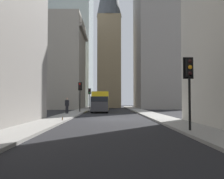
# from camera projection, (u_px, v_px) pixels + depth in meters

# --- Properties ---
(ground_plane) EXTENTS (135.00, 135.00, 0.00)m
(ground_plane) POSITION_uv_depth(u_px,v_px,m) (111.00, 119.00, 22.08)
(ground_plane) COLOR black
(sidewalk_right) EXTENTS (90.00, 2.20, 0.14)m
(sidewalk_right) POSITION_uv_depth(u_px,v_px,m) (59.00, 118.00, 22.05)
(sidewalk_right) COLOR gray
(sidewalk_right) RESTS_ON ground_plane
(sidewalk_left) EXTENTS (90.00, 2.20, 0.14)m
(sidewalk_left) POSITION_uv_depth(u_px,v_px,m) (163.00, 118.00, 22.12)
(sidewalk_left) COLOR gray
(sidewalk_left) RESTS_ON ground_plane
(building_left_far) EXTENTS (15.16, 10.00, 31.98)m
(building_left_far) POSITION_uv_depth(u_px,v_px,m) (160.00, 34.00, 54.56)
(building_left_far) COLOR gray
(building_left_far) RESTS_ON ground_plane
(building_right_far) EXTENTS (12.44, 10.50, 18.05)m
(building_right_far) POSITION_uv_depth(u_px,v_px,m) (58.00, 64.00, 51.39)
(building_right_far) COLOR gray
(building_right_far) RESTS_ON ground_plane
(glass_tower_distant) EXTENTS (18.70, 14.00, 63.07)m
(glass_tower_distant) POSITION_uv_depth(u_px,v_px,m) (68.00, 1.00, 76.43)
(glass_tower_distant) COLOR #ADBCB7
(glass_tower_distant) RESTS_ON ground_plane
(church_spire) EXTENTS (5.81, 5.81, 36.68)m
(church_spire) POSITION_uv_depth(u_px,v_px,m) (109.00, 25.00, 59.07)
(church_spire) COLOR #9E8966
(church_spire) RESTS_ON ground_plane
(delivery_truck) EXTENTS (6.46, 2.25, 2.84)m
(delivery_truck) POSITION_uv_depth(u_px,v_px,m) (100.00, 102.00, 35.05)
(delivery_truck) COLOR yellow
(delivery_truck) RESTS_ON ground_plane
(sedan_navy) EXTENTS (4.30, 1.78, 1.42)m
(sedan_navy) POSITION_uv_depth(u_px,v_px,m) (103.00, 106.00, 46.02)
(sedan_navy) COLOR navy
(sedan_navy) RESTS_ON ground_plane
(traffic_light_foreground) EXTENTS (0.43, 0.52, 3.66)m
(traffic_light_foreground) POSITION_uv_depth(u_px,v_px,m) (189.00, 76.00, 12.72)
(traffic_light_foreground) COLOR black
(traffic_light_foreground) RESTS_ON sidewalk_left
(traffic_light_midblock) EXTENTS (0.43, 0.52, 3.99)m
(traffic_light_midblock) POSITION_uv_depth(u_px,v_px,m) (80.00, 90.00, 34.64)
(traffic_light_midblock) COLOR black
(traffic_light_midblock) RESTS_ON sidewalk_right
(traffic_light_far_junction) EXTENTS (0.43, 0.52, 3.79)m
(traffic_light_far_junction) POSITION_uv_depth(u_px,v_px,m) (89.00, 94.00, 47.90)
(traffic_light_far_junction) COLOR black
(traffic_light_far_junction) RESTS_ON sidewalk_right
(pedestrian) EXTENTS (0.26, 0.44, 1.80)m
(pedestrian) POSITION_uv_depth(u_px,v_px,m) (67.00, 105.00, 29.27)
(pedestrian) COLOR black
(pedestrian) RESTS_ON sidewalk_right
(discarded_bottle) EXTENTS (0.07, 0.07, 0.27)m
(discarded_bottle) POSITION_uv_depth(u_px,v_px,m) (62.00, 119.00, 19.08)
(discarded_bottle) COLOR brown
(discarded_bottle) RESTS_ON sidewalk_right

